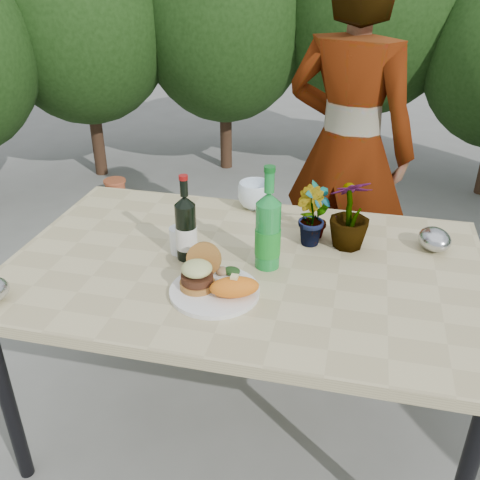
% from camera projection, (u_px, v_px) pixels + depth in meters
% --- Properties ---
extents(ground, '(80.00, 80.00, 0.00)m').
position_uv_depth(ground, '(244.00, 421.00, 2.17)').
color(ground, slate).
rests_on(ground, ground).
extents(patio_table, '(1.60, 1.00, 0.75)m').
position_uv_depth(patio_table, '(245.00, 277.00, 1.84)').
color(patio_table, tan).
rests_on(patio_table, ground).
extents(shrub_hedge, '(6.78, 5.19, 2.03)m').
position_uv_depth(shrub_hedge, '(332.00, 63.00, 3.02)').
color(shrub_hedge, '#382316').
rests_on(shrub_hedge, ground).
extents(dinner_plate, '(0.28, 0.28, 0.01)m').
position_uv_depth(dinner_plate, '(215.00, 291.00, 1.65)').
color(dinner_plate, white).
rests_on(dinner_plate, patio_table).
extents(burger_stack, '(0.11, 0.16, 0.11)m').
position_uv_depth(burger_stack, '(199.00, 271.00, 1.65)').
color(burger_stack, '#B7722D').
rests_on(burger_stack, dinner_plate).
extents(sweet_potato, '(0.17, 0.12, 0.06)m').
position_uv_depth(sweet_potato, '(234.00, 287.00, 1.60)').
color(sweet_potato, orange).
rests_on(sweet_potato, dinner_plate).
extents(grilled_veg, '(0.08, 0.05, 0.03)m').
position_uv_depth(grilled_veg, '(228.00, 271.00, 1.71)').
color(grilled_veg, olive).
rests_on(grilled_veg, dinner_plate).
extents(wine_bottle, '(0.07, 0.07, 0.30)m').
position_uv_depth(wine_bottle, '(186.00, 229.00, 1.79)').
color(wine_bottle, black).
rests_on(wine_bottle, patio_table).
extents(sparkling_water, '(0.09, 0.09, 0.35)m').
position_uv_depth(sparkling_water, '(268.00, 232.00, 1.74)').
color(sparkling_water, '#188432').
rests_on(sparkling_water, patio_table).
extents(plastic_cup, '(0.07, 0.07, 0.09)m').
position_uv_depth(plastic_cup, '(180.00, 240.00, 1.86)').
color(plastic_cup, white).
rests_on(plastic_cup, patio_table).
extents(seedling_left, '(0.13, 0.14, 0.21)m').
position_uv_depth(seedling_left, '(318.00, 211.00, 1.93)').
color(seedling_left, '#2A5B1F').
rests_on(seedling_left, patio_table).
extents(seedling_mid, '(0.15, 0.15, 0.21)m').
position_uv_depth(seedling_mid, '(310.00, 216.00, 1.89)').
color(seedling_mid, '#1F571E').
rests_on(seedling_mid, patio_table).
extents(seedling_right, '(0.19, 0.19, 0.26)m').
position_uv_depth(seedling_right, '(350.00, 213.00, 1.86)').
color(seedling_right, '#2A5B1F').
rests_on(seedling_right, patio_table).
extents(blue_bowl, '(0.18, 0.18, 0.11)m').
position_uv_depth(blue_bowl, '(255.00, 195.00, 2.18)').
color(blue_bowl, white).
rests_on(blue_bowl, patio_table).
extents(foil_packet_right, '(0.15, 0.16, 0.08)m').
position_uv_depth(foil_packet_right, '(435.00, 239.00, 1.88)').
color(foil_packet_right, '#AEB0B5').
rests_on(foil_packet_right, patio_table).
extents(person, '(0.72, 0.57, 1.72)m').
position_uv_depth(person, '(348.00, 149.00, 2.52)').
color(person, '#955E4A').
rests_on(person, ground).
extents(terracotta_pot, '(0.17, 0.17, 0.14)m').
position_uv_depth(terracotta_pot, '(115.00, 188.00, 4.12)').
color(terracotta_pot, '#BA532F').
rests_on(terracotta_pot, ground).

